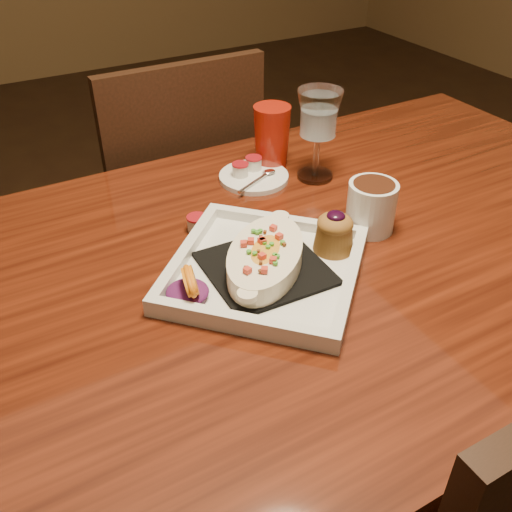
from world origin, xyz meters
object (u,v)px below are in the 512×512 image
chair_far (175,207)px  saucer (252,175)px  table (304,293)px  red_tumbler (272,137)px  plate (271,261)px  goblet (319,119)px  coffee_mug (372,204)px

chair_far → saucer: bearing=96.7°
table → red_tumbler: size_ratio=11.47×
chair_far → saucer: size_ratio=6.47×
plate → goblet: goblet is taller
chair_far → red_tumbler: 0.46m
plate → red_tumbler: (0.20, 0.33, 0.04)m
table → red_tumbler: 0.36m
chair_far → goblet: bearing=111.0°
goblet → red_tumbler: size_ratio=1.42×
chair_far → coffee_mug: size_ratio=7.85×
goblet → plate: bearing=-135.9°
plate → saucer: plate is taller
plate → goblet: (0.25, 0.24, 0.10)m
table → coffee_mug: size_ratio=12.67×
goblet → table: bearing=-127.1°
chair_far → red_tumbler: chair_far is taller
chair_far → coffee_mug: bearing=102.3°
table → plate: bearing=-162.4°
goblet → saucer: bearing=154.4°
chair_far → goblet: goblet is taller
goblet → red_tumbler: goblet is taller
table → saucer: size_ratio=10.44×
goblet → saucer: goblet is taller
coffee_mug → goblet: bearing=60.4°
chair_far → coffee_mug: chair_far is taller
plate → red_tumbler: size_ratio=3.12×
plate → goblet: size_ratio=2.20×
table → saucer: 0.29m
coffee_mug → red_tumbler: 0.30m
saucer → red_tumbler: red_tumbler is taller
table → saucer: bearing=81.0°
coffee_mug → goblet: 0.22m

